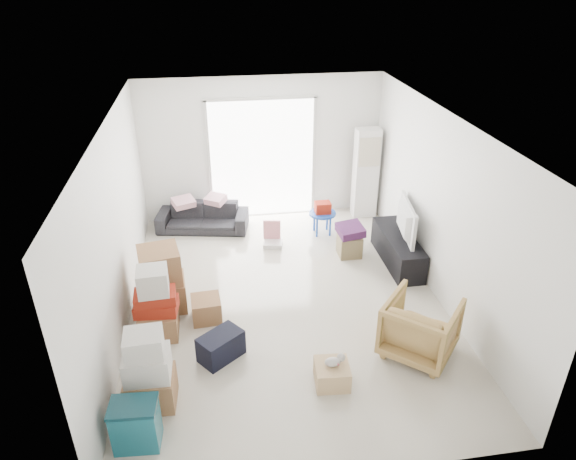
{
  "coord_description": "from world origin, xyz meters",
  "views": [
    {
      "loc": [
        -0.93,
        -6.21,
        4.49
      ],
      "look_at": [
        0.06,
        0.2,
        1.07
      ],
      "focal_mm": 32.0,
      "sensor_mm": 36.0,
      "label": 1
    }
  ],
  "objects_px": {
    "television": "(400,232)",
    "armchair": "(421,325)",
    "ac_tower": "(366,173)",
    "kids_table": "(323,211)",
    "wood_crate": "(332,374)",
    "sofa": "(202,213)",
    "ottoman": "(349,245)",
    "storage_bins": "(136,424)",
    "tv_console": "(398,249)"
  },
  "relations": [
    {
      "from": "kids_table",
      "to": "ottoman",
      "type": "bearing_deg",
      "value": -70.89
    },
    {
      "from": "sofa",
      "to": "kids_table",
      "type": "xyz_separation_m",
      "value": [
        2.17,
        -0.5,
        0.12
      ]
    },
    {
      "from": "tv_console",
      "to": "kids_table",
      "type": "height_order",
      "value": "kids_table"
    },
    {
      "from": "storage_bins",
      "to": "kids_table",
      "type": "height_order",
      "value": "kids_table"
    },
    {
      "from": "sofa",
      "to": "ottoman",
      "type": "bearing_deg",
      "value": -17.94
    },
    {
      "from": "tv_console",
      "to": "television",
      "type": "relative_size",
      "value": 1.45
    },
    {
      "from": "ac_tower",
      "to": "ottoman",
      "type": "relative_size",
      "value": 4.67
    },
    {
      "from": "tv_console",
      "to": "ac_tower",
      "type": "bearing_deg",
      "value": 91.54
    },
    {
      "from": "ac_tower",
      "to": "ottoman",
      "type": "height_order",
      "value": "ac_tower"
    },
    {
      "from": "television",
      "to": "tv_console",
      "type": "bearing_deg",
      "value": 0.0
    },
    {
      "from": "television",
      "to": "armchair",
      "type": "bearing_deg",
      "value": 176.04
    },
    {
      "from": "ottoman",
      "to": "wood_crate",
      "type": "xyz_separation_m",
      "value": [
        -0.98,
        -2.9,
        -0.05
      ]
    },
    {
      "from": "tv_console",
      "to": "sofa",
      "type": "distance_m",
      "value": 3.62
    },
    {
      "from": "armchair",
      "to": "ottoman",
      "type": "height_order",
      "value": "armchair"
    },
    {
      "from": "sofa",
      "to": "tv_console",
      "type": "bearing_deg",
      "value": -17.4
    },
    {
      "from": "storage_bins",
      "to": "kids_table",
      "type": "bearing_deg",
      "value": 56.17
    },
    {
      "from": "television",
      "to": "ac_tower",
      "type": "bearing_deg",
      "value": 10.27
    },
    {
      "from": "storage_bins",
      "to": "ottoman",
      "type": "height_order",
      "value": "storage_bins"
    },
    {
      "from": "ac_tower",
      "to": "kids_table",
      "type": "bearing_deg",
      "value": -146.15
    },
    {
      "from": "storage_bins",
      "to": "sofa",
      "type": "bearing_deg",
      "value": 81.58
    },
    {
      "from": "tv_console",
      "to": "ottoman",
      "type": "bearing_deg",
      "value": 153.75
    },
    {
      "from": "tv_console",
      "to": "armchair",
      "type": "relative_size",
      "value": 1.73
    },
    {
      "from": "television",
      "to": "wood_crate",
      "type": "height_order",
      "value": "television"
    },
    {
      "from": "ac_tower",
      "to": "ottoman",
      "type": "xyz_separation_m",
      "value": [
        -0.68,
        -1.5,
        -0.69
      ]
    },
    {
      "from": "television",
      "to": "sofa",
      "type": "bearing_deg",
      "value": 70.58
    },
    {
      "from": "storage_bins",
      "to": "armchair",
      "type": "bearing_deg",
      "value": 15.02
    },
    {
      "from": "storage_bins",
      "to": "kids_table",
      "type": "xyz_separation_m",
      "value": [
        2.88,
        4.3,
        0.16
      ]
    },
    {
      "from": "armchair",
      "to": "wood_crate",
      "type": "height_order",
      "value": "armchair"
    },
    {
      "from": "ac_tower",
      "to": "kids_table",
      "type": "xyz_separation_m",
      "value": [
        -0.97,
        -0.65,
        -0.43
      ]
    },
    {
      "from": "armchair",
      "to": "kids_table",
      "type": "xyz_separation_m",
      "value": [
        -0.53,
        3.38,
        0.01
      ]
    },
    {
      "from": "wood_crate",
      "to": "ottoman",
      "type": "bearing_deg",
      "value": 71.34
    },
    {
      "from": "kids_table",
      "to": "ac_tower",
      "type": "bearing_deg",
      "value": 33.85
    },
    {
      "from": "armchair",
      "to": "sofa",
      "type": "bearing_deg",
      "value": -13.89
    },
    {
      "from": "ottoman",
      "to": "storage_bins",
      "type": "bearing_deg",
      "value": -132.6
    },
    {
      "from": "sofa",
      "to": "storage_bins",
      "type": "height_order",
      "value": "sofa"
    },
    {
      "from": "sofa",
      "to": "wood_crate",
      "type": "height_order",
      "value": "sofa"
    },
    {
      "from": "wood_crate",
      "to": "kids_table",
      "type": "bearing_deg",
      "value": 79.61
    },
    {
      "from": "ac_tower",
      "to": "armchair",
      "type": "distance_m",
      "value": 4.08
    },
    {
      "from": "television",
      "to": "armchair",
      "type": "distance_m",
      "value": 2.23
    },
    {
      "from": "television",
      "to": "ottoman",
      "type": "relative_size",
      "value": 2.74
    },
    {
      "from": "tv_console",
      "to": "armchair",
      "type": "xyz_separation_m",
      "value": [
        -0.49,
        -2.18,
        0.18
      ]
    },
    {
      "from": "armchair",
      "to": "ac_tower",
      "type": "bearing_deg",
      "value": -54.93
    },
    {
      "from": "sofa",
      "to": "wood_crate",
      "type": "distance_m",
      "value": 4.51
    },
    {
      "from": "ac_tower",
      "to": "wood_crate",
      "type": "bearing_deg",
      "value": -110.64
    },
    {
      "from": "tv_console",
      "to": "kids_table",
      "type": "bearing_deg",
      "value": 130.26
    },
    {
      "from": "armchair",
      "to": "kids_table",
      "type": "distance_m",
      "value": 3.42
    },
    {
      "from": "television",
      "to": "ottoman",
      "type": "bearing_deg",
      "value": 72.47
    },
    {
      "from": "wood_crate",
      "to": "sofa",
      "type": "bearing_deg",
      "value": 109.22
    },
    {
      "from": "storage_bins",
      "to": "television",
      "type": "bearing_deg",
      "value": 38.4
    },
    {
      "from": "sofa",
      "to": "armchair",
      "type": "height_order",
      "value": "armchair"
    }
  ]
}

